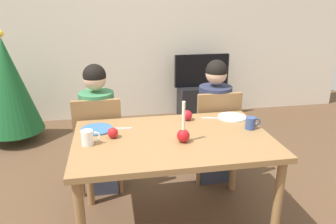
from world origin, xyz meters
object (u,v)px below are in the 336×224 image
dining_table (173,148)px  tv (202,71)px  person_right_child (214,123)px  tv_stand (201,102)px  person_left_child (99,131)px  christmas_tree (9,86)px  apple_by_left_plate (113,133)px  chair_right (215,130)px  chair_left (99,139)px  mug_left (88,138)px  plate_right (232,117)px  mug_right (251,123)px  apple_near_candle (187,115)px  candle_centerpiece (183,133)px  plate_left (97,129)px

dining_table → tv: tv is taller
person_right_child → tv_stand: person_right_child is taller
person_left_child → christmas_tree: 1.65m
christmas_tree → apple_by_left_plate: 2.18m
chair_right → tv_stand: size_ratio=1.41×
chair_left → tv: size_ratio=1.14×
mug_left → apple_by_left_plate: mug_left is taller
chair_left → person_right_child: size_ratio=0.77×
person_right_child → plate_right: (0.04, -0.34, 0.19)m
mug_left → dining_table: bearing=1.9°
tv → tv_stand: bearing=-90.0°
tv → mug_right: tv is taller
dining_table → apple_near_candle: (0.18, 0.31, 0.12)m
person_right_child → tv: bearing=78.0°
mug_left → candle_centerpiece: bearing=-6.3°
mug_left → mug_right: size_ratio=1.06×
christmas_tree → mug_right: (2.21, -1.85, 0.09)m
dining_table → candle_centerpiece: 0.18m
chair_left → plate_left: bearing=-88.9°
person_right_child → chair_right: bearing=-90.0°
chair_right → person_left_child: bearing=178.3°
apple_by_left_plate → dining_table: bearing=-9.0°
tv → apple_near_candle: (-0.69, -1.99, 0.08)m
person_right_child → tv: size_ratio=1.48×
plate_left → tv_stand: bearing=55.7°
chair_right → candle_centerpiece: size_ratio=3.08×
tv → mug_right: bearing=-96.7°
plate_right → apple_near_candle: 0.38m
person_left_child → person_right_child: bearing=0.0°
dining_table → apple_by_left_plate: apple_by_left_plate is taller
person_left_child → apple_by_left_plate: 0.63m
tv_stand → apple_by_left_plate: (-1.29, -2.23, 0.55)m
chair_left → plate_left: (0.01, -0.38, 0.24)m
person_left_child → plate_left: person_left_child is taller
person_left_child → mug_left: 0.70m
tv_stand → plate_left: size_ratio=2.70×
chair_right → plate_right: chair_right is taller
chair_left → mug_left: size_ratio=7.07×
candle_centerpiece → chair_left: bearing=130.6°
dining_table → plate_left: bearing=156.7°
mug_left → mug_right: 1.19m
person_left_child → chair_right: bearing=-1.7°
apple_near_candle → chair_left: bearing=157.8°
christmas_tree → apple_by_left_plate: (1.18, -1.83, 0.08)m
chair_right → christmas_tree: christmas_tree is taller
tv → dining_table: bearing=-110.8°
person_right_child → christmas_tree: christmas_tree is taller
tv_stand → apple_near_candle: (-0.69, -1.99, 0.55)m
christmas_tree → apple_near_candle: bearing=-41.7°
tv → plate_left: tv is taller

